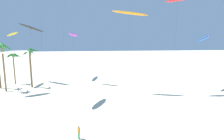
# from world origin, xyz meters

# --- Properties ---
(palm_tree_1) EXTENTS (4.58, 4.70, 10.25)m
(palm_tree_1) POSITION_xyz_m (-16.79, 42.71, 8.53)
(palm_tree_1) COLOR olive
(palm_tree_1) RESTS_ON ground
(palm_tree_2) EXTENTS (4.03, 3.71, 7.65)m
(palm_tree_2) POSITION_xyz_m (-17.34, 49.26, 6.50)
(palm_tree_2) COLOR brown
(palm_tree_2) RESTS_ON ground
(palm_tree_3) EXTENTS (4.13, 3.85, 8.98)m
(palm_tree_3) POSITION_xyz_m (-12.30, 45.60, 7.04)
(palm_tree_3) COLOR brown
(palm_tree_3) RESTS_ON ground
(flying_kite_1) EXTENTS (5.17, 3.05, 18.99)m
(flying_kite_1) POSITION_xyz_m (17.88, 37.96, 18.32)
(flying_kite_1) COLOR red
(flying_kite_1) RESTS_ON ground
(flying_kite_2) EXTENTS (5.20, 4.70, 9.02)m
(flying_kite_2) POSITION_xyz_m (-13.46, 40.47, 8.51)
(flying_kite_2) COLOR white
(flying_kite_2) RESTS_ON ground
(flying_kite_3) EXTENTS (1.45, 5.60, 12.86)m
(flying_kite_3) POSITION_xyz_m (-16.84, 48.84, 12.04)
(flying_kite_3) COLOR yellow
(flying_kite_3) RESTS_ON ground
(flying_kite_6) EXTENTS (7.90, 6.21, 15.15)m
(flying_kite_6) POSITION_xyz_m (-13.32, 50.82, 13.58)
(flying_kite_6) COLOR black
(flying_kite_6) RESTS_ON ground
(flying_kite_7) EXTENTS (5.75, 5.27, 12.14)m
(flying_kite_7) POSITION_xyz_m (26.02, 41.61, 11.07)
(flying_kite_7) COLOR blue
(flying_kite_7) RESTS_ON ground
(flying_kite_8) EXTENTS (2.71, 12.01, 12.59)m
(flying_kite_8) POSITION_xyz_m (-3.46, 54.97, 11.86)
(flying_kite_8) COLOR purple
(flying_kite_8) RESTS_ON ground
(flying_kite_9) EXTENTS (7.07, 8.77, 16.74)m
(flying_kite_9) POSITION_xyz_m (8.87, 39.04, 15.94)
(flying_kite_9) COLOR orange
(flying_kite_9) RESTS_ON ground
(person_near_left) EXTENTS (0.32, 0.46, 1.58)m
(person_near_left) POSITION_xyz_m (-0.16, 21.35, 0.87)
(person_near_left) COLOR #338E56
(person_near_left) RESTS_ON ground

